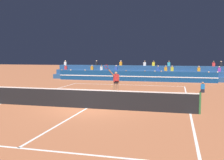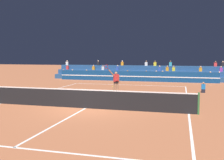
# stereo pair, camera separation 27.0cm
# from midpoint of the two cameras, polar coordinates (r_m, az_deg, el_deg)

# --- Properties ---
(ground_plane) EXTENTS (120.00, 120.00, 0.00)m
(ground_plane) POSITION_cam_midpoint_polar(r_m,az_deg,el_deg) (14.65, -5.24, -6.15)
(ground_plane) COLOR #AD603D
(court_lines) EXTENTS (11.10, 23.90, 0.01)m
(court_lines) POSITION_cam_midpoint_polar(r_m,az_deg,el_deg) (14.65, -5.24, -6.13)
(court_lines) COLOR white
(court_lines) RESTS_ON ground
(tennis_net) EXTENTS (12.00, 0.10, 1.10)m
(tennis_net) POSITION_cam_midpoint_polar(r_m,az_deg,el_deg) (14.55, -5.26, -4.05)
(tennis_net) COLOR #2D6B38
(tennis_net) RESTS_ON ground
(sponsor_banner_wall) EXTENTS (18.00, 0.26, 1.10)m
(sponsor_banner_wall) POSITION_cam_midpoint_polar(r_m,az_deg,el_deg) (29.79, 5.29, 0.80)
(sponsor_banner_wall) COLOR navy
(sponsor_banner_wall) RESTS_ON ground
(bleacher_stand) EXTENTS (20.86, 2.85, 2.28)m
(bleacher_stand) POSITION_cam_midpoint_polar(r_m,az_deg,el_deg) (32.28, 6.06, 1.32)
(bleacher_stand) COLOR navy
(bleacher_stand) RESTS_ON ground
(ball_kid_courtside) EXTENTS (0.30, 0.36, 0.84)m
(ball_kid_courtside) POSITION_cam_midpoint_polar(r_m,az_deg,el_deg) (21.86, 19.59, -1.74)
(ball_kid_courtside) COLOR black
(ball_kid_courtside) RESTS_ON ground
(tennis_player) EXTENTS (1.00, 0.96, 2.31)m
(tennis_player) POSITION_cam_midpoint_polar(r_m,az_deg,el_deg) (19.53, 1.19, -0.33)
(tennis_player) COLOR #9E7051
(tennis_player) RESTS_ON ground
(tennis_ball) EXTENTS (0.07, 0.07, 0.07)m
(tennis_ball) POSITION_cam_midpoint_polar(r_m,az_deg,el_deg) (24.43, 0.46, -1.41)
(tennis_ball) COLOR #C6DB33
(tennis_ball) RESTS_ON ground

